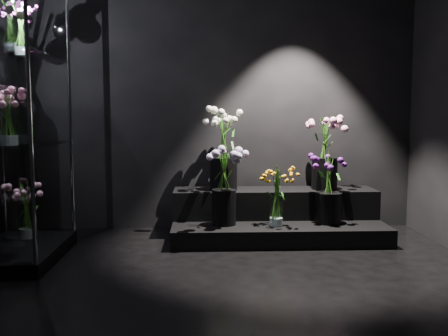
{
  "coord_description": "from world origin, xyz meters",
  "views": [
    {
      "loc": [
        -0.15,
        -3.11,
        1.16
      ],
      "look_at": [
        0.03,
        1.2,
        0.71
      ],
      "focal_mm": 40.0,
      "sensor_mm": 36.0,
      "label": 1
    }
  ],
  "objects": [
    {
      "name": "floor",
      "position": [
        0.0,
        0.0,
        0.0
      ],
      "size": [
        4.0,
        4.0,
        0.0
      ],
      "primitive_type": "plane",
      "color": "black",
      "rests_on": "ground"
    },
    {
      "name": "bouquet_lilac",
      "position": [
        0.04,
        1.38,
        0.6
      ],
      "size": [
        0.45,
        0.45,
        0.73
      ],
      "rotation": [
        0.0,
        0.0,
        0.17
      ],
      "color": "black",
      "rests_on": "display_riser"
    },
    {
      "name": "display_riser",
      "position": [
        0.55,
        1.61,
        0.18
      ],
      "size": [
        1.98,
        0.88,
        0.44
      ],
      "color": "black",
      "rests_on": "floor"
    },
    {
      "name": "bouquet_case_magenta",
      "position": [
        -1.62,
        1.07,
        1.86
      ],
      "size": [
        0.29,
        0.29,
        0.42
      ],
      "rotation": [
        0.0,
        0.0,
        -0.43
      ],
      "color": "white",
      "rests_on": "display_case"
    },
    {
      "name": "bouquet_cream_roses",
      "position": [
        0.04,
        1.71,
        0.87
      ],
      "size": [
        0.46,
        0.46,
        0.77
      ],
      "rotation": [
        0.0,
        0.0,
        -0.32
      ],
      "color": "black",
      "rests_on": "display_riser"
    },
    {
      "name": "bouquet_case_base_pink",
      "position": [
        -1.67,
        1.17,
        0.36
      ],
      "size": [
        0.41,
        0.41,
        0.48
      ],
      "rotation": [
        0.0,
        0.0,
        0.38
      ],
      "color": "white",
      "rests_on": "display_case"
    },
    {
      "name": "bouquet_purple",
      "position": [
        1.01,
        1.41,
        0.51
      ],
      "size": [
        0.41,
        0.41,
        0.62
      ],
      "rotation": [
        0.0,
        0.0,
        -0.24
      ],
      "color": "black",
      "rests_on": "display_riser"
    },
    {
      "name": "wall_back",
      "position": [
        0.0,
        2.0,
        1.4
      ],
      "size": [
        4.0,
        0.0,
        4.0
      ],
      "primitive_type": "plane",
      "rotation": [
        1.57,
        0.0,
        0.0
      ],
      "color": "black",
      "rests_on": "floor"
    },
    {
      "name": "display_case",
      "position": [
        -1.65,
        0.91,
        1.2
      ],
      "size": [
        0.65,
        1.09,
        2.4
      ],
      "color": "black",
      "rests_on": "floor"
    },
    {
      "name": "bouquet_pink_roses",
      "position": [
        1.04,
        1.7,
        0.85
      ],
      "size": [
        0.47,
        0.47,
        0.73
      ],
      "rotation": [
        0.0,
        0.0,
        -0.43
      ],
      "color": "black",
      "rests_on": "display_riser"
    },
    {
      "name": "bouquet_orange_bells",
      "position": [
        0.51,
        1.3,
        0.45
      ],
      "size": [
        0.27,
        0.27,
        0.56
      ],
      "rotation": [
        0.0,
        0.0,
        0.03
      ],
      "color": "white",
      "rests_on": "display_riser"
    },
    {
      "name": "wall_front",
      "position": [
        0.0,
        -2.0,
        1.4
      ],
      "size": [
        4.0,
        0.0,
        4.0
      ],
      "primitive_type": "plane",
      "rotation": [
        -1.57,
        0.0,
        0.0
      ],
      "color": "black",
      "rests_on": "floor"
    },
    {
      "name": "bouquet_case_pink",
      "position": [
        -1.62,
        0.72,
        1.16
      ],
      "size": [
        0.33,
        0.33,
        0.43
      ],
      "rotation": [
        0.0,
        0.0,
        -0.26
      ],
      "color": "white",
      "rests_on": "display_case"
    }
  ]
}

